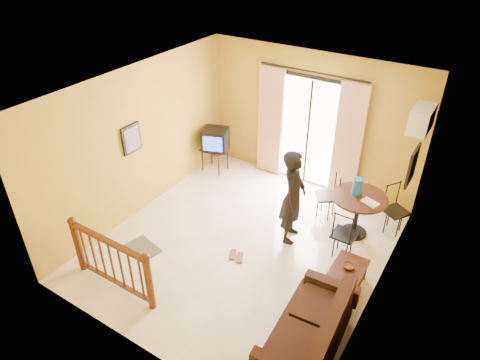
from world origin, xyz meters
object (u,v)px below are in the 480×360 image
Objects in this scene: dining_table at (358,204)px; standing_person at (293,197)px; television at (215,139)px; sofa at (312,333)px; coffee_table at (345,277)px.

standing_person is (-0.92, -0.72, 0.23)m from dining_table.
dining_table is at bearing -28.09° from television.
sofa is at bearing -59.91° from television.
television is at bearing 136.11° from sofa.
television is 3.42m from dining_table.
dining_table is 0.56× the size of sofa.
dining_table is 1.49m from coffee_table.
television reaches higher than sofa.
standing_person is at bearing -142.17° from dining_table.
standing_person is at bearing 151.71° from coffee_table.
standing_person reaches higher than dining_table.
coffee_table is 1.56m from standing_person.
television is 0.38× the size of standing_person.
standing_person is (-1.27, 1.92, 0.56)m from sofa.
standing_person is at bearing -46.04° from television.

